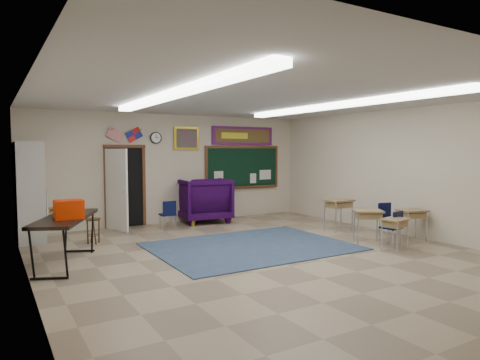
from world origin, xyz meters
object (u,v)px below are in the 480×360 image
student_desk_front_right (339,213)px  wooden_stool (93,230)px  folding_table (66,238)px  wingback_armchair (203,200)px  student_desk_front_left (368,225)px

student_desk_front_right → wooden_stool: size_ratio=1.45×
wooden_stool → folding_table: bearing=-117.1°
wingback_armchair → folding_table: size_ratio=0.63×
folding_table → student_desk_front_right: bearing=23.0°
folding_table → wooden_stool: (0.78, 1.52, -0.18)m
wingback_armchair → student_desk_front_right: wingback_armchair is taller
student_desk_front_left → student_desk_front_right: (0.43, 1.35, 0.04)m
student_desk_front_right → wooden_stool: (-5.57, 1.64, -0.16)m
folding_table → wooden_stool: size_ratio=3.95×
student_desk_front_right → wooden_stool: student_desk_front_right is taller
wingback_armchair → wooden_stool: (-3.28, -1.34, -0.34)m
student_desk_front_left → folding_table: folding_table is taller
wingback_armchair → student_desk_front_right: 3.76m
student_desk_front_left → wooden_stool: student_desk_front_left is taller
wingback_armchair → student_desk_front_right: (2.29, -2.98, -0.18)m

